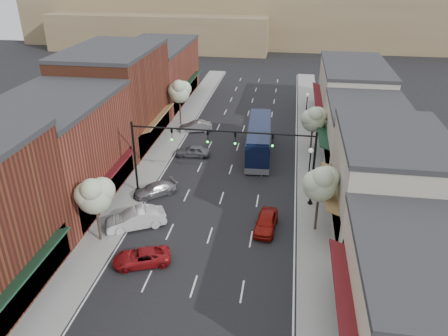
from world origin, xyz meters
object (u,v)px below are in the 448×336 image
at_px(lamp_post_far, 307,104).
at_px(parked_car_d, 193,151).
at_px(tree_left_near, 94,194).
at_px(lamp_post_near, 310,163).
at_px(tree_left_far, 179,91).
at_px(coach_bus, 259,139).
at_px(parked_car_e, 196,126).
at_px(signal_mast_right, 286,156).
at_px(tree_right_near, 321,183).
at_px(parked_car_c, 155,189).
at_px(parked_car_a, 142,257).
at_px(signal_mast_left, 159,148).
at_px(parked_car_b, 136,219).
at_px(red_hatchback, 266,222).
at_px(tree_right_far, 314,118).

bearing_deg(lamp_post_far, parked_car_d, -137.40).
bearing_deg(tree_left_near, lamp_post_near, 33.33).
xyz_separation_m(tree_left_far, coach_bus, (10.78, -7.49, -2.80)).
bearing_deg(lamp_post_near, parked_car_e, 135.27).
height_order(signal_mast_right, tree_right_near, signal_mast_right).
xyz_separation_m(tree_left_near, parked_car_e, (2.40, 24.09, -3.56)).
distance_m(signal_mast_right, parked_car_c, 12.49).
bearing_deg(parked_car_a, parked_car_d, 160.79).
bearing_deg(parked_car_d, parked_car_e, -175.55).
bearing_deg(signal_mast_left, lamp_post_far, 56.14).
relative_size(signal_mast_right, parked_car_b, 1.70).
distance_m(tree_right_near, coach_bus, 15.85).
height_order(red_hatchback, parked_car_e, red_hatchback).
bearing_deg(tree_right_far, parked_car_e, 163.94).
height_order(tree_right_far, parked_car_c, tree_right_far).
bearing_deg(coach_bus, lamp_post_far, 58.27).
bearing_deg(red_hatchback, tree_left_near, -158.84).
distance_m(parked_car_a, parked_car_d, 18.83).
distance_m(signal_mast_left, tree_right_far, 18.39).
distance_m(coach_bus, parked_car_b, 18.41).
relative_size(tree_left_far, parked_car_c, 1.50).
xyz_separation_m(tree_right_far, parked_car_c, (-14.55, -12.34, -3.40)).
xyz_separation_m(tree_right_far, lamp_post_near, (-0.55, -9.44, -0.99)).
xyz_separation_m(tree_right_far, lamp_post_far, (-0.55, 8.06, -0.99)).
distance_m(signal_mast_left, coach_bus, 13.55).
bearing_deg(lamp_post_far, tree_right_far, -86.12).
relative_size(signal_mast_left, tree_left_near, 1.44).
distance_m(signal_mast_right, coach_bus, 11.26).
height_order(tree_left_near, parked_car_c, tree_left_near).
height_order(parked_car_b, parked_car_c, parked_car_b).
height_order(coach_bus, red_hatchback, coach_bus).
relative_size(parked_car_b, parked_car_c, 1.18).
relative_size(tree_left_far, coach_bus, 0.54).
distance_m(tree_right_near, lamp_post_far, 24.11).
bearing_deg(lamp_post_near, lamp_post_far, 90.00).
bearing_deg(tree_right_far, signal_mast_left, -139.46).
xyz_separation_m(signal_mast_left, tree_right_far, (13.97, 11.95, -0.63)).
relative_size(parked_car_c, parked_car_e, 1.02).
height_order(tree_left_far, parked_car_a, tree_left_far).
distance_m(tree_left_far, parked_car_e, 4.99).
height_order(tree_left_far, coach_bus, tree_left_far).
distance_m(lamp_post_far, parked_car_e, 14.41).
relative_size(tree_right_far, tree_left_far, 0.89).
relative_size(parked_car_d, parked_car_e, 0.93).
bearing_deg(lamp_post_near, tree_right_far, 86.69).
bearing_deg(parked_car_d, signal_mast_right, 44.88).
height_order(tree_right_far, coach_bus, tree_right_far).
height_order(signal_mast_left, lamp_post_near, signal_mast_left).
relative_size(lamp_post_far, parked_car_c, 1.08).
relative_size(tree_left_near, coach_bus, 0.50).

